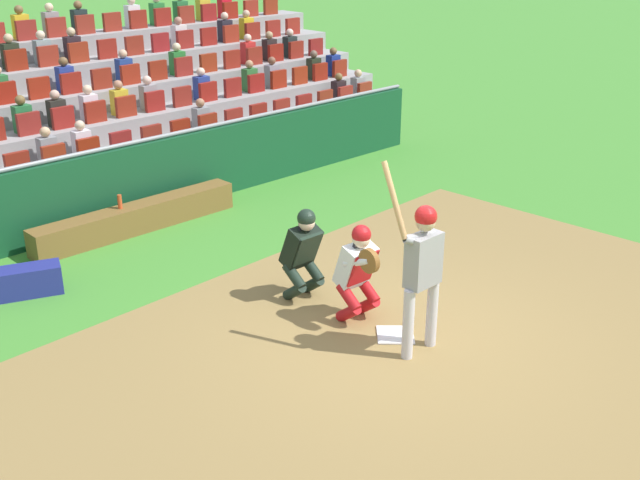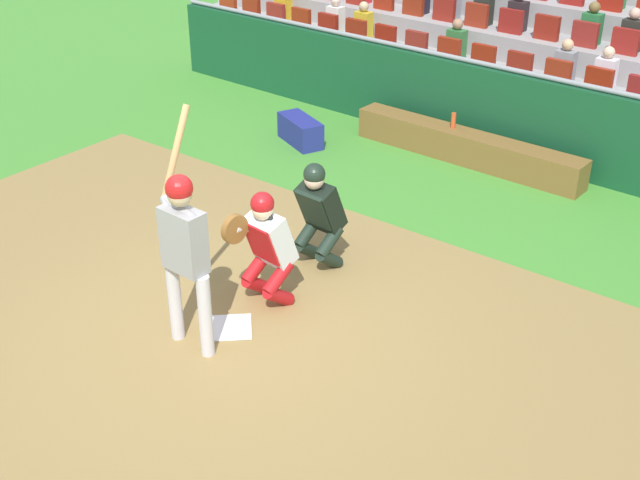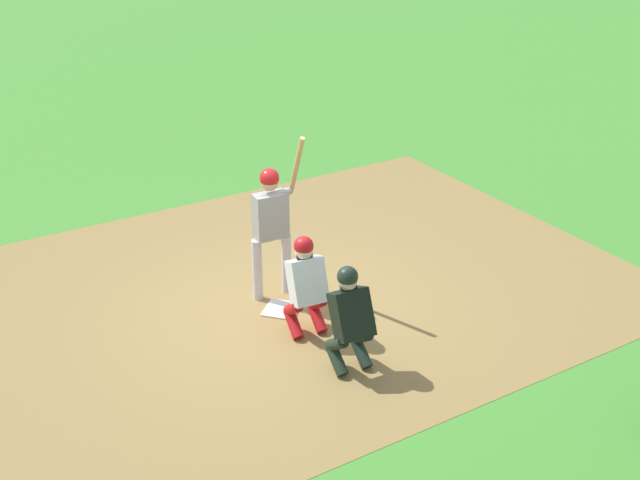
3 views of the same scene
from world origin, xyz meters
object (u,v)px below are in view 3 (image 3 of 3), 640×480
home_plate_marker (282,309)px  home_plate_umpire (350,315)px  batter_at_plate (272,218)px  catcher_crouching (306,280)px

home_plate_marker → home_plate_umpire: home_plate_umpire is taller
batter_at_plate → home_plate_umpire: (0.02, -1.93, -0.43)m
catcher_crouching → home_plate_marker: bearing=93.5°
home_plate_umpire → batter_at_plate: bearing=90.5°
home_plate_marker → batter_at_plate: bearing=78.3°
home_plate_marker → batter_at_plate: batter_at_plate is taller
batter_at_plate → catcher_crouching: size_ratio=1.75×
catcher_crouching → home_plate_umpire: size_ratio=1.01×
catcher_crouching → home_plate_umpire: bearing=-85.9°
batter_at_plate → home_plate_umpire: 1.97m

